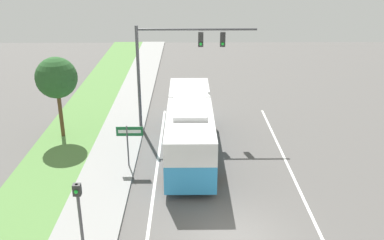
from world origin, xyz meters
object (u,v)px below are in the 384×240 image
(bus, at_px, (190,125))
(street_sign, at_px, (129,138))
(signal_gantry, at_px, (174,55))
(pedestrian_signal, at_px, (79,210))

(bus, xyz_separation_m, street_sign, (-3.25, -1.81, 0.02))
(signal_gantry, xyz_separation_m, street_sign, (-2.29, -5.72, -3.10))
(signal_gantry, relative_size, pedestrian_signal, 2.27)
(bus, height_order, street_sign, bus)
(signal_gantry, distance_m, pedestrian_signal, 13.85)
(signal_gantry, xyz_separation_m, pedestrian_signal, (-3.11, -13.24, -2.63))
(bus, bearing_deg, signal_gantry, 103.83)
(bus, relative_size, signal_gantry, 1.40)
(bus, height_order, signal_gantry, signal_gantry)
(signal_gantry, height_order, pedestrian_signal, signal_gantry)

